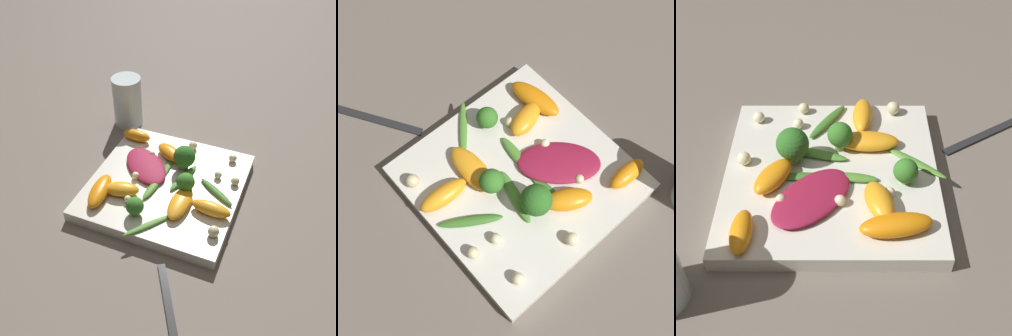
# 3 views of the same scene
# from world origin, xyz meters

# --- Properties ---
(ground_plane) EXTENTS (2.40, 2.40, 0.00)m
(ground_plane) POSITION_xyz_m (0.00, 0.00, 0.00)
(ground_plane) COLOR #6B6056
(plate) EXTENTS (0.26, 0.26, 0.02)m
(plate) POSITION_xyz_m (0.00, 0.00, 0.01)
(plate) COLOR silver
(plate) RESTS_ON ground_plane
(fork) EXTENTS (0.18, 0.12, 0.01)m
(fork) POSITION_xyz_m (-0.25, -0.12, 0.00)
(fork) COLOR #262628
(fork) RESTS_ON ground_plane
(radicchio_leaf_0) EXTENTS (0.12, 0.12, 0.01)m
(radicchio_leaf_0) POSITION_xyz_m (0.02, 0.05, 0.03)
(radicchio_leaf_0) COLOR maroon
(radicchio_leaf_0) RESTS_ON plate
(orange_segment_0) EXTENTS (0.06, 0.07, 0.02)m
(orange_segment_0) POSITION_xyz_m (0.07, 0.02, 0.03)
(orange_segment_0) COLOR orange
(orange_segment_0) RESTS_ON plate
(orange_segment_1) EXTENTS (0.08, 0.03, 0.02)m
(orange_segment_1) POSITION_xyz_m (-0.05, -0.04, 0.03)
(orange_segment_1) COLOR orange
(orange_segment_1) RESTS_ON plate
(orange_segment_2) EXTENTS (0.03, 0.07, 0.02)m
(orange_segment_2) POSITION_xyz_m (-0.04, -0.09, 0.03)
(orange_segment_2) COLOR orange
(orange_segment_2) RESTS_ON plate
(orange_segment_3) EXTENTS (0.02, 0.06, 0.02)m
(orange_segment_3) POSITION_xyz_m (0.09, 0.10, 0.03)
(orange_segment_3) COLOR orange
(orange_segment_3) RESTS_ON plate
(orange_segment_4) EXTENTS (0.04, 0.06, 0.02)m
(orange_segment_4) POSITION_xyz_m (-0.05, 0.06, 0.03)
(orange_segment_4) COLOR orange
(orange_segment_4) RESTS_ON plate
(orange_segment_5) EXTENTS (0.08, 0.04, 0.02)m
(orange_segment_5) POSITION_xyz_m (-0.07, 0.09, 0.03)
(orange_segment_5) COLOR orange
(orange_segment_5) RESTS_ON plate
(broccoli_floret_0) EXTENTS (0.04, 0.04, 0.05)m
(broccoli_floret_0) POSITION_xyz_m (0.05, -0.02, 0.05)
(broccoli_floret_0) COLOR #7A9E51
(broccoli_floret_0) RESTS_ON plate
(broccoli_floret_1) EXTENTS (0.03, 0.03, 0.04)m
(broccoli_floret_1) POSITION_xyz_m (-0.01, -0.04, 0.04)
(broccoli_floret_1) COLOR #7A9E51
(broccoli_floret_1) RESTS_ON plate
(broccoli_floret_2) EXTENTS (0.03, 0.03, 0.03)m
(broccoli_floret_2) POSITION_xyz_m (-0.09, 0.02, 0.04)
(broccoli_floret_2) COLOR #84AD5B
(broccoli_floret_2) RESTS_ON plate
(arugula_sprig_0) EXTENTS (0.08, 0.03, 0.01)m
(arugula_sprig_0) POSITION_xyz_m (0.02, -0.03, 0.03)
(arugula_sprig_0) COLOR #518E33
(arugula_sprig_0) RESTS_ON plate
(arugula_sprig_1) EXTENTS (0.06, 0.08, 0.01)m
(arugula_sprig_1) POSITION_xyz_m (0.01, -0.09, 0.03)
(arugula_sprig_1) COLOR #3D7528
(arugula_sprig_1) RESTS_ON plate
(arugula_sprig_2) EXTENTS (0.08, 0.06, 0.01)m
(arugula_sprig_2) POSITION_xyz_m (-0.10, -0.01, 0.02)
(arugula_sprig_2) COLOR #518E33
(arugula_sprig_2) RESTS_ON plate
(arugula_sprig_3) EXTENTS (0.06, 0.02, 0.00)m
(arugula_sprig_3) POSITION_xyz_m (0.04, 0.01, 0.02)
(arugula_sprig_3) COLOR #3D7528
(arugula_sprig_3) RESTS_ON plate
(arugula_sprig_4) EXTENTS (0.06, 0.02, 0.01)m
(arugula_sprig_4) POSITION_xyz_m (-0.03, 0.02, 0.03)
(arugula_sprig_4) COLOR #518E33
(arugula_sprig_4) RESTS_ON plate
(macadamia_nut_0) EXTENTS (0.01, 0.01, 0.01)m
(macadamia_nut_0) POSITION_xyz_m (0.05, -0.08, 0.03)
(macadamia_nut_0) COLOR beige
(macadamia_nut_0) RESTS_ON plate
(macadamia_nut_1) EXTENTS (0.02, 0.02, 0.02)m
(macadamia_nut_1) POSITION_xyz_m (-0.08, -0.11, 0.03)
(macadamia_nut_1) COLOR beige
(macadamia_nut_1) RESTS_ON plate
(macadamia_nut_2) EXTENTS (0.01, 0.01, 0.01)m
(macadamia_nut_2) POSITION_xyz_m (-0.07, 0.04, 0.03)
(macadamia_nut_2) COLOR beige
(macadamia_nut_2) RESTS_ON plate
(macadamia_nut_3) EXTENTS (0.01, 0.01, 0.01)m
(macadamia_nut_3) POSITION_xyz_m (-0.01, 0.05, 0.03)
(macadamia_nut_3) COLOR beige
(macadamia_nut_3) RESTS_ON plate
(macadamia_nut_4) EXTENTS (0.02, 0.02, 0.02)m
(macadamia_nut_4) POSITION_xyz_m (0.04, -0.11, 0.03)
(macadamia_nut_4) COLOR beige
(macadamia_nut_4) RESTS_ON plate
(macadamia_nut_5) EXTENTS (0.02, 0.02, 0.02)m
(macadamia_nut_5) POSITION_xyz_m (0.11, -0.01, 0.03)
(macadamia_nut_5) COLOR beige
(macadamia_nut_5) RESTS_ON plate
(macadamia_nut_6) EXTENTS (0.01, 0.01, 0.01)m
(macadamia_nut_6) POSITION_xyz_m (0.06, 0.05, 0.03)
(macadamia_nut_6) COLOR beige
(macadamia_nut_6) RESTS_ON plate
(macadamia_nut_7) EXTENTS (0.02, 0.02, 0.02)m
(macadamia_nut_7) POSITION_xyz_m (0.10, -0.09, 0.03)
(macadamia_nut_7) COLOR beige
(macadamia_nut_7) RESTS_ON plate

